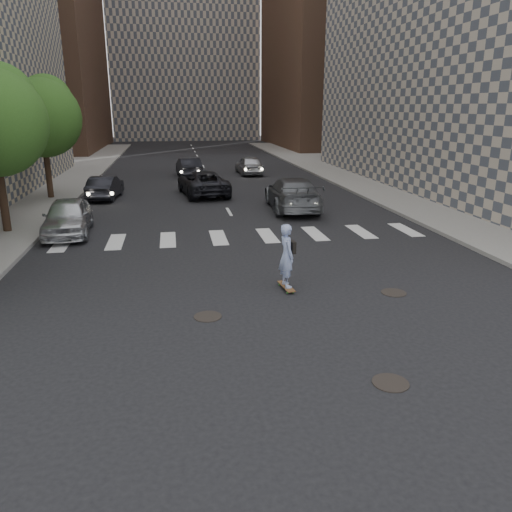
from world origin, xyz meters
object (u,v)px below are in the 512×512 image
(traffic_car_b, at_px, (292,194))
(traffic_car_e, at_px, (189,167))
(tree_c, at_px, (43,114))
(skateboarder, at_px, (287,256))
(traffic_car_a, at_px, (105,187))
(traffic_car_d, at_px, (249,165))
(traffic_car_c, at_px, (203,183))
(silver_sedan, at_px, (68,217))

(traffic_car_b, distance_m, traffic_car_e, 14.17)
(tree_c, relative_size, skateboarder, 3.43)
(traffic_car_a, xyz_separation_m, traffic_car_d, (9.67, 9.16, 0.07))
(skateboarder, xyz_separation_m, traffic_car_c, (-1.33, 16.29, -0.29))
(traffic_car_a, height_order, traffic_car_e, traffic_car_e)
(traffic_car_e, bearing_deg, tree_c, 39.86)
(traffic_car_a, bearing_deg, tree_c, -0.13)
(traffic_car_d, xyz_separation_m, traffic_car_e, (-4.65, -0.64, -0.02))
(skateboarder, relative_size, traffic_car_d, 0.46)
(traffic_car_d, height_order, traffic_car_e, traffic_car_d)
(traffic_car_b, bearing_deg, skateboarder, 79.13)
(skateboarder, bearing_deg, traffic_car_d, 76.93)
(traffic_car_b, xyz_separation_m, traffic_car_d, (-0.06, 14.00, -0.10))
(tree_c, height_order, traffic_car_a, tree_c)
(silver_sedan, bearing_deg, traffic_car_a, 83.04)
(traffic_car_c, bearing_deg, traffic_car_d, -122.78)
(silver_sedan, bearing_deg, traffic_car_c, 51.17)
(traffic_car_c, bearing_deg, traffic_car_a, -5.44)
(traffic_car_b, bearing_deg, traffic_car_a, -23.06)
(traffic_car_b, relative_size, traffic_car_d, 1.34)
(tree_c, relative_size, traffic_car_a, 1.67)
(traffic_car_a, distance_m, traffic_car_b, 10.86)
(tree_c, height_order, traffic_car_b, tree_c)
(tree_c, bearing_deg, silver_sedan, -74.04)
(skateboarder, height_order, silver_sedan, skateboarder)
(silver_sedan, distance_m, traffic_car_b, 10.79)
(traffic_car_c, distance_m, traffic_car_d, 9.82)
(traffic_car_a, bearing_deg, traffic_car_d, -130.93)
(traffic_car_b, bearing_deg, silver_sedan, 22.03)
(skateboarder, relative_size, traffic_car_c, 0.37)
(traffic_car_a, bearing_deg, traffic_car_e, -114.89)
(skateboarder, height_order, traffic_car_c, skateboarder)
(traffic_car_b, xyz_separation_m, traffic_car_c, (-4.18, 5.08, -0.10))
(traffic_car_b, bearing_deg, traffic_car_d, -86.36)
(silver_sedan, xyz_separation_m, traffic_car_c, (6.04, 8.53, -0.01))
(traffic_car_e, bearing_deg, traffic_car_d, -178.25)
(silver_sedan, bearing_deg, traffic_car_e, 68.31)
(traffic_car_c, xyz_separation_m, traffic_car_d, (4.12, 8.92, -0.00))
(traffic_car_a, relative_size, traffic_car_b, 0.70)
(traffic_car_b, relative_size, traffic_car_c, 1.09)
(traffic_car_b, bearing_deg, traffic_car_e, -67.21)
(tree_c, bearing_deg, traffic_car_d, 35.08)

